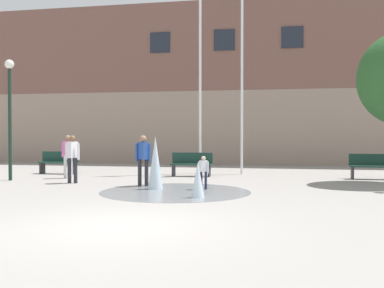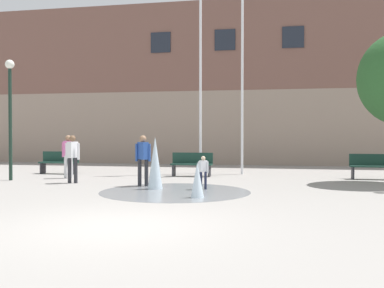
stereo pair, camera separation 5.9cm
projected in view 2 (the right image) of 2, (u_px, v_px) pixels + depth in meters
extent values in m
plane|color=gray|center=(115.00, 226.00, 7.94)|extent=(100.00, 100.00, 0.00)
cube|color=gray|center=(231.00, 128.00, 26.67)|extent=(36.00, 6.00, 3.94)
cube|color=brown|center=(231.00, 54.00, 26.58)|extent=(36.00, 6.00, 4.82)
cube|color=#1E232D|center=(161.00, 42.00, 24.28)|extent=(1.10, 0.06, 1.10)
cube|color=#1E232D|center=(225.00, 40.00, 23.61)|extent=(1.10, 0.06, 1.10)
cube|color=#1E232D|center=(293.00, 37.00, 22.93)|extent=(1.10, 0.06, 1.10)
cylinder|color=gray|center=(175.00, 192.00, 12.68)|extent=(4.26, 4.26, 0.01)
cone|color=silver|center=(197.00, 180.00, 11.49)|extent=(0.35, 0.35, 0.92)
cone|color=silver|center=(155.00, 163.00, 13.29)|extent=(0.45, 0.45, 1.57)
cube|color=#28282D|center=(43.00, 168.00, 18.53)|extent=(0.06, 0.40, 0.44)
cube|color=#28282D|center=(74.00, 169.00, 18.26)|extent=(0.06, 0.40, 0.44)
cube|color=#19382D|center=(58.00, 162.00, 18.39)|extent=(1.60, 0.44, 0.05)
cube|color=#19382D|center=(61.00, 157.00, 18.58)|extent=(1.60, 0.04, 0.42)
cube|color=#28282D|center=(174.00, 170.00, 17.41)|extent=(0.06, 0.40, 0.44)
cube|color=#28282D|center=(210.00, 171.00, 17.14)|extent=(0.06, 0.40, 0.44)
cube|color=#19382D|center=(192.00, 164.00, 17.27)|extent=(1.60, 0.44, 0.05)
cube|color=#19382D|center=(193.00, 158.00, 17.46)|extent=(1.60, 0.04, 0.42)
cube|color=#28282D|center=(353.00, 173.00, 16.26)|extent=(0.06, 0.40, 0.44)
cube|color=#19382D|center=(373.00, 166.00, 16.12)|extent=(1.60, 0.44, 0.05)
cube|color=#19382D|center=(372.00, 160.00, 16.31)|extent=(1.60, 0.04, 0.42)
cylinder|color=#28282D|center=(140.00, 173.00, 14.05)|extent=(0.12, 0.12, 0.84)
cylinder|color=#28282D|center=(146.00, 173.00, 14.01)|extent=(0.12, 0.12, 0.84)
cube|color=#284C9E|center=(143.00, 151.00, 14.01)|extent=(0.39, 0.37, 0.54)
sphere|color=#997051|center=(143.00, 139.00, 14.00)|extent=(0.21, 0.21, 0.21)
cylinder|color=#284C9E|center=(137.00, 152.00, 14.05)|extent=(0.08, 0.08, 0.55)
cylinder|color=#284C9E|center=(149.00, 153.00, 13.97)|extent=(0.08, 0.08, 0.55)
cylinder|color=#1E233D|center=(201.00, 181.00, 13.22)|extent=(0.07, 0.07, 0.52)
cylinder|color=#1E233D|center=(206.00, 181.00, 13.19)|extent=(0.07, 0.07, 0.52)
cube|color=white|center=(203.00, 166.00, 13.19)|extent=(0.24, 0.23, 0.33)
sphere|color=beige|center=(203.00, 158.00, 13.19)|extent=(0.13, 0.13, 0.13)
cylinder|color=white|center=(199.00, 167.00, 13.22)|extent=(0.05, 0.05, 0.34)
cylinder|color=white|center=(208.00, 167.00, 13.17)|extent=(0.05, 0.05, 0.34)
cylinder|color=silver|center=(66.00, 167.00, 16.59)|extent=(0.12, 0.12, 0.84)
cylinder|color=silver|center=(71.00, 167.00, 16.55)|extent=(0.12, 0.12, 0.84)
cube|color=pink|center=(68.00, 148.00, 16.55)|extent=(0.39, 0.37, 0.54)
sphere|color=#997051|center=(68.00, 138.00, 16.55)|extent=(0.21, 0.21, 0.21)
cylinder|color=pink|center=(63.00, 150.00, 16.60)|extent=(0.08, 0.08, 0.55)
cylinder|color=pink|center=(74.00, 150.00, 16.51)|extent=(0.08, 0.08, 0.55)
cylinder|color=#28282D|center=(70.00, 170.00, 14.94)|extent=(0.12, 0.12, 0.84)
cylinder|color=#28282D|center=(76.00, 170.00, 14.90)|extent=(0.12, 0.12, 0.84)
cube|color=white|center=(72.00, 150.00, 14.90)|extent=(0.29, 0.38, 0.54)
sphere|color=brown|center=(72.00, 138.00, 14.90)|extent=(0.21, 0.21, 0.21)
cylinder|color=white|center=(67.00, 151.00, 14.95)|extent=(0.08, 0.08, 0.55)
cylinder|color=white|center=(78.00, 151.00, 14.87)|extent=(0.08, 0.08, 0.55)
cylinder|color=silver|center=(200.00, 70.00, 18.44)|extent=(0.10, 0.10, 8.52)
cylinder|color=silver|center=(242.00, 72.00, 18.12)|extent=(0.10, 0.10, 8.27)
cylinder|color=#192D23|center=(10.00, 125.00, 15.77)|extent=(0.12, 0.12, 3.92)
sphere|color=white|center=(10.00, 64.00, 15.73)|extent=(0.32, 0.32, 0.32)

